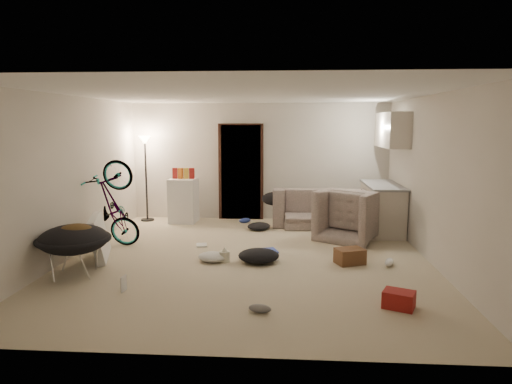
# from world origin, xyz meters

# --- Properties ---
(floor) EXTENTS (5.50, 6.00, 0.02)m
(floor) POSITION_xyz_m (0.00, 0.00, -0.01)
(floor) COLOR #C5B698
(floor) RESTS_ON ground
(ceiling) EXTENTS (5.50, 6.00, 0.02)m
(ceiling) POSITION_xyz_m (0.00, 0.00, 2.51)
(ceiling) COLOR white
(ceiling) RESTS_ON wall_back
(wall_back) EXTENTS (5.50, 0.02, 2.50)m
(wall_back) POSITION_xyz_m (0.00, 3.01, 1.25)
(wall_back) COLOR beige
(wall_back) RESTS_ON floor
(wall_front) EXTENTS (5.50, 0.02, 2.50)m
(wall_front) POSITION_xyz_m (0.00, -3.01, 1.25)
(wall_front) COLOR beige
(wall_front) RESTS_ON floor
(wall_left) EXTENTS (0.02, 6.00, 2.50)m
(wall_left) POSITION_xyz_m (-2.76, 0.00, 1.25)
(wall_left) COLOR beige
(wall_left) RESTS_ON floor
(wall_right) EXTENTS (0.02, 6.00, 2.50)m
(wall_right) POSITION_xyz_m (2.76, 0.00, 1.25)
(wall_right) COLOR beige
(wall_right) RESTS_ON floor
(doorway) EXTENTS (0.85, 0.10, 2.04)m
(doorway) POSITION_xyz_m (-0.40, 2.97, 1.02)
(doorway) COLOR black
(doorway) RESTS_ON floor
(door_trim) EXTENTS (0.97, 0.04, 2.10)m
(door_trim) POSITION_xyz_m (-0.40, 2.94, 1.02)
(door_trim) COLOR #321911
(door_trim) RESTS_ON floor
(floor_lamp) EXTENTS (0.28, 0.28, 1.81)m
(floor_lamp) POSITION_xyz_m (-2.40, 2.65, 1.31)
(floor_lamp) COLOR black
(floor_lamp) RESTS_ON floor
(kitchen_counter) EXTENTS (0.60, 1.50, 0.88)m
(kitchen_counter) POSITION_xyz_m (2.43, 2.00, 0.44)
(kitchen_counter) COLOR beige
(kitchen_counter) RESTS_ON floor
(counter_top) EXTENTS (0.64, 1.54, 0.04)m
(counter_top) POSITION_xyz_m (2.43, 2.00, 0.90)
(counter_top) COLOR gray
(counter_top) RESTS_ON kitchen_counter
(kitchen_uppers) EXTENTS (0.38, 1.40, 0.65)m
(kitchen_uppers) POSITION_xyz_m (2.56, 2.00, 1.95)
(kitchen_uppers) COLOR beige
(kitchen_uppers) RESTS_ON wall_right
(sofa) EXTENTS (2.02, 0.83, 0.58)m
(sofa) POSITION_xyz_m (1.31, 2.45, 0.29)
(sofa) COLOR #3A423A
(sofa) RESTS_ON floor
(armchair) EXTENTS (1.34, 1.30, 0.67)m
(armchair) POSITION_xyz_m (1.81, 1.43, 0.33)
(armchair) COLOR #3A423A
(armchair) RESTS_ON floor
(bicycle) EXTENTS (1.56, 0.78, 0.87)m
(bicycle) POSITION_xyz_m (-2.30, 0.54, 0.40)
(bicycle) COLOR black
(bicycle) RESTS_ON floor
(book_asset) EXTENTS (0.22, 0.17, 0.02)m
(book_asset) POSITION_xyz_m (-1.43, -1.56, 0.01)
(book_asset) COLOR maroon
(book_asset) RESTS_ON floor
(mini_fridge) EXTENTS (0.57, 0.57, 0.93)m
(mini_fridge) POSITION_xyz_m (-1.58, 2.55, 0.46)
(mini_fridge) COLOR white
(mini_fridge) RESTS_ON floor
(snack_box_0) EXTENTS (0.11, 0.08, 0.30)m
(snack_box_0) POSITION_xyz_m (-1.75, 2.55, 1.00)
(snack_box_0) COLOR maroon
(snack_box_0) RESTS_ON mini_fridge
(snack_box_1) EXTENTS (0.11, 0.09, 0.30)m
(snack_box_1) POSITION_xyz_m (-1.63, 2.55, 1.00)
(snack_box_1) COLOR #C76218
(snack_box_1) RESTS_ON mini_fridge
(snack_box_2) EXTENTS (0.12, 0.10, 0.30)m
(snack_box_2) POSITION_xyz_m (-1.51, 2.55, 1.00)
(snack_box_2) COLOR gold
(snack_box_2) RESTS_ON mini_fridge
(snack_box_3) EXTENTS (0.10, 0.07, 0.30)m
(snack_box_3) POSITION_xyz_m (-1.39, 2.55, 1.00)
(snack_box_3) COLOR maroon
(snack_box_3) RESTS_ON mini_fridge
(saucer_chair) EXTENTS (1.00, 1.00, 0.71)m
(saucer_chair) POSITION_xyz_m (-2.30, -0.94, 0.42)
(saucer_chair) COLOR silver
(saucer_chair) RESTS_ON floor
(hoodie) EXTENTS (0.58, 0.53, 0.22)m
(hoodie) POSITION_xyz_m (-2.25, -0.97, 0.62)
(hoodie) COLOR #4A3419
(hoodie) RESTS_ON saucer_chair
(sofa_drape) EXTENTS (0.65, 0.57, 0.28)m
(sofa_drape) POSITION_xyz_m (0.36, 2.45, 0.54)
(sofa_drape) COLOR black
(sofa_drape) RESTS_ON sofa
(tv_box) EXTENTS (0.53, 1.03, 0.67)m
(tv_box) POSITION_xyz_m (-2.30, -0.11, 0.33)
(tv_box) COLOR silver
(tv_box) RESTS_ON floor
(drink_case_a) EXTENTS (0.48, 0.42, 0.23)m
(drink_case_a) POSITION_xyz_m (1.54, -0.15, 0.11)
(drink_case_a) COLOR brown
(drink_case_a) RESTS_ON floor
(drink_case_b) EXTENTS (0.41, 0.37, 0.20)m
(drink_case_b) POSITION_xyz_m (1.87, -1.77, 0.10)
(drink_case_b) COLOR maroon
(drink_case_b) RESTS_ON floor
(juicer) EXTENTS (0.16, 0.16, 0.23)m
(juicer) POSITION_xyz_m (-0.34, -0.17, 0.09)
(juicer) COLOR beige
(juicer) RESTS_ON floor
(newspaper) EXTENTS (0.59, 0.65, 0.01)m
(newspaper) POSITION_xyz_m (0.19, 0.07, 0.00)
(newspaper) COLOR beige
(newspaper) RESTS_ON floor
(book_blue) EXTENTS (0.30, 0.35, 0.03)m
(book_blue) POSITION_xyz_m (0.32, 0.42, 0.01)
(book_blue) COLOR #334BB8
(book_blue) RESTS_ON floor
(book_white) EXTENTS (0.22, 0.26, 0.02)m
(book_white) POSITION_xyz_m (-0.85, 0.70, 0.01)
(book_white) COLOR silver
(book_white) RESTS_ON floor
(shoe_0) EXTENTS (0.29, 0.25, 0.10)m
(shoe_0) POSITION_xyz_m (-0.28, 2.55, 0.05)
(shoe_0) COLOR #334BB8
(shoe_0) RESTS_ON floor
(shoe_3) EXTENTS (0.27, 0.15, 0.09)m
(shoe_3) POSITION_xyz_m (0.31, -2.01, 0.05)
(shoe_3) COLOR slate
(shoe_3) RESTS_ON floor
(shoe_4) EXTENTS (0.22, 0.31, 0.11)m
(shoe_4) POSITION_xyz_m (2.11, -0.20, 0.05)
(shoe_4) COLOR white
(shoe_4) RESTS_ON floor
(clothes_lump_a) EXTENTS (0.66, 0.58, 0.20)m
(clothes_lump_a) POSITION_xyz_m (0.18, -0.16, 0.10)
(clothes_lump_a) COLOR black
(clothes_lump_a) RESTS_ON floor
(clothes_lump_b) EXTENTS (0.62, 0.61, 0.14)m
(clothes_lump_b) POSITION_xyz_m (0.05, 1.94, 0.07)
(clothes_lump_b) COLOR black
(clothes_lump_b) RESTS_ON floor
(clothes_lump_c) EXTENTS (0.50, 0.45, 0.14)m
(clothes_lump_c) POSITION_xyz_m (-0.53, -0.16, 0.07)
(clothes_lump_c) COLOR silver
(clothes_lump_c) RESTS_ON floor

